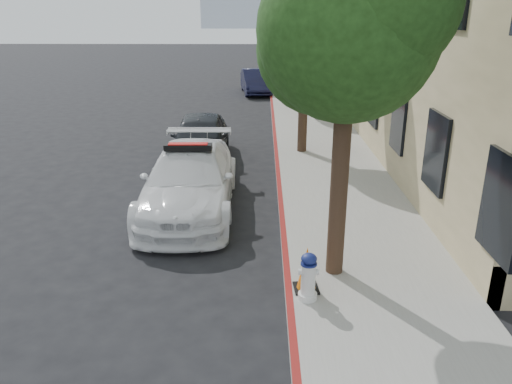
{
  "coord_description": "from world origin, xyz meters",
  "views": [
    {
      "loc": [
        1.61,
        -9.9,
        4.57
      ],
      "look_at": [
        1.48,
        -0.25,
        1.0
      ],
      "focal_mm": 35.0,
      "sensor_mm": 36.0,
      "label": 1
    }
  ],
  "objects": [
    {
      "name": "parked_car_mid",
      "position": [
        -0.35,
        5.39,
        0.73
      ],
      "size": [
        1.92,
        4.37,
        1.46
      ],
      "primitive_type": "imported",
      "rotation": [
        0.0,
        0.0,
        0.04
      ],
      "color": "#202328",
      "rests_on": "ground"
    },
    {
      "name": "tree_far",
      "position": [
        2.93,
        13.99,
        4.39
      ],
      "size": [
        3.1,
        3.0,
        5.81
      ],
      "color": "black",
      "rests_on": "sidewalk"
    },
    {
      "name": "curb_strip",
      "position": [
        2.06,
        10.0,
        0.07
      ],
      "size": [
        0.12,
        50.0,
        0.15
      ],
      "primitive_type": "cube",
      "color": "maroon",
      "rests_on": "ground"
    },
    {
      "name": "traffic_cone",
      "position": [
        2.35,
        -2.63,
        0.53
      ],
      "size": [
        0.43,
        0.43,
        0.77
      ],
      "rotation": [
        0.0,
        0.0,
        0.08
      ],
      "color": "black",
      "rests_on": "sidewalk"
    },
    {
      "name": "parked_car_far",
      "position": [
        1.2,
        18.65,
        0.67
      ],
      "size": [
        1.91,
        4.2,
        1.33
      ],
      "primitive_type": "imported",
      "rotation": [
        0.0,
        0.0,
        0.13
      ],
      "color": "black",
      "rests_on": "ground"
    },
    {
      "name": "ground",
      "position": [
        0.0,
        0.0,
        0.0
      ],
      "size": [
        120.0,
        120.0,
        0.0
      ],
      "primitive_type": "plane",
      "color": "black",
      "rests_on": "ground"
    },
    {
      "name": "fire_hydrant",
      "position": [
        2.35,
        -2.91,
        0.54
      ],
      "size": [
        0.33,
        0.31,
        0.81
      ],
      "rotation": [
        0.0,
        0.0,
        0.0
      ],
      "color": "silver",
      "rests_on": "sidewalk"
    },
    {
      "name": "tree_near",
      "position": [
        2.93,
        -2.01,
        4.27
      ],
      "size": [
        2.92,
        2.82,
        5.62
      ],
      "color": "black",
      "rests_on": "sidewalk"
    },
    {
      "name": "sidewalk",
      "position": [
        3.6,
        10.0,
        0.07
      ],
      "size": [
        3.2,
        50.0,
        0.15
      ],
      "primitive_type": "cube",
      "color": "gray",
      "rests_on": "ground"
    },
    {
      "name": "tree_mid",
      "position": [
        2.93,
        5.99,
        4.16
      ],
      "size": [
        2.77,
        2.64,
        5.43
      ],
      "color": "black",
      "rests_on": "sidewalk"
    },
    {
      "name": "police_car",
      "position": [
        -0.11,
        1.22,
        0.75
      ],
      "size": [
        2.19,
        5.19,
        1.64
      ],
      "rotation": [
        0.0,
        0.0,
        0.02
      ],
      "color": "white",
      "rests_on": "ground"
    }
  ]
}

